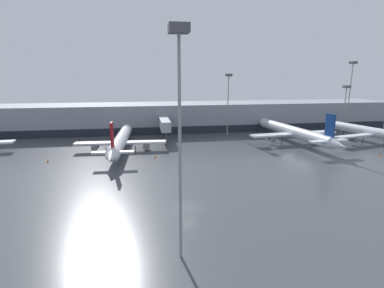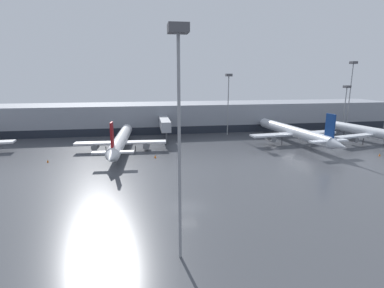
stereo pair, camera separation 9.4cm
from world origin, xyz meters
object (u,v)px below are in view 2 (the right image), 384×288
Objects in this scene: parked_jet_3 at (294,132)px; apron_light_mast_2 at (346,95)px; traffic_cone_4 at (380,155)px; apron_light_mast_5 at (179,86)px; traffic_cone_2 at (155,156)px; parked_jet_1 at (121,140)px; parked_jet_0 at (373,132)px; apron_light_mast_1 at (352,78)px; traffic_cone_0 at (48,161)px; apron_light_mast_0 at (229,87)px.

apron_light_mast_2 is at bearing -67.06° from parked_jet_3.
apron_light_mast_5 is at bearing -147.80° from traffic_cone_4.
parked_jet_3 is 39.11m from traffic_cone_2.
traffic_cone_4 is at bearing -100.91° from parked_jet_1.
parked_jet_3 is at bearing 68.52° from parked_jet_0.
parked_jet_1 is at bearing -168.48° from apron_light_mast_1.
apron_light_mast_1 is 1.00× the size of apron_light_mast_5.
parked_jet_0 is 2.17× the size of apron_light_mast_2.
parked_jet_1 is at bearing -168.31° from apron_light_mast_2.
parked_jet_0 is 15.13m from traffic_cone_4.
parked_jet_1 is 61.30× the size of traffic_cone_0.
apron_light_mast_0 is at bearing 70.04° from apron_light_mast_5.
traffic_cone_4 is at bearing -5.24° from traffic_cone_0.
traffic_cone_2 is (-38.02, -8.74, -2.81)m from parked_jet_3.
parked_jet_1 is at bearing 84.96° from parked_jet_3.
apron_light_mast_5 is (-37.05, -47.28, 14.17)m from parked_jet_3.
traffic_cone_4 is (59.40, -14.58, -2.32)m from parked_jet_1.
parked_jet_1 is at bearing 135.85° from traffic_cone_2.
parked_jet_3 is at bearing 8.14° from traffic_cone_0.
apron_light_mast_1 reaches higher than traffic_cone_2.
traffic_cone_2 reaches higher than traffic_cone_4.
parked_jet_3 is 2.07× the size of apron_light_mast_0.
apron_light_mast_1 is at bearing -68.25° from parked_jet_3.
apron_light_mast_2 is at bearing -177.63° from apron_light_mast_1.
traffic_cone_4 is (74.29, -6.82, -0.01)m from traffic_cone_0.
apron_light_mast_1 is (63.76, 22.41, 16.92)m from traffic_cone_2.
apron_light_mast_1 is 1.49× the size of apron_light_mast_2.
traffic_cone_2 is at bearing -131.28° from parked_jet_1.
parked_jet_3 is 20.69m from traffic_cone_4.
parked_jet_1 is 1.65× the size of apron_light_mast_5.
parked_jet_1 is at bearing 166.21° from traffic_cone_4.
apron_light_mast_5 reaches higher than parked_jet_1.
apron_light_mast_5 is (23.87, -38.57, 17.03)m from traffic_cone_0.
traffic_cone_2 is 69.67m from apron_light_mast_1.
apron_light_mast_0 is (23.49, 23.46, 14.35)m from traffic_cone_2.
apron_light_mast_1 reaches higher than apron_light_mast_0.
parked_jet_0 is at bearing -99.51° from apron_light_mast_2.
apron_light_mast_5 is (-62.79, -60.96, 0.06)m from apron_light_mast_1.
traffic_cone_0 is 22.91m from traffic_cone_2.
parked_jet_1 is at bearing 74.92° from parked_jet_0.
apron_light_mast_5 is (8.99, -46.33, 14.71)m from parked_jet_1.
apron_light_mast_2 is at bearing -1.62° from apron_light_mast_0.
traffic_cone_0 is 0.03× the size of apron_light_mast_5.
apron_light_mast_1 is (40.27, -1.05, 2.57)m from apron_light_mast_0.
apron_light_mast_5 reaches higher than traffic_cone_2.
parked_jet_3 reaches higher than traffic_cone_0.
apron_light_mast_5 is (0.97, -38.54, 16.98)m from traffic_cone_2.
parked_jet_3 reaches higher than traffic_cone_4.
apron_light_mast_0 is at bearing 132.67° from traffic_cone_4.
traffic_cone_0 is 1.03× the size of traffic_cone_4.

